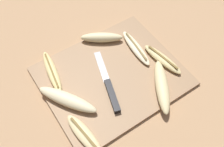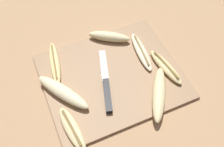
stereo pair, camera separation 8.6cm
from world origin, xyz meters
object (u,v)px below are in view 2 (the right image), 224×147
(knife, at_px, (107,90))
(banana_spotted_left, at_px, (166,67))
(banana_soft_right, at_px, (109,37))
(banana_cream_curved, at_px, (63,92))
(banana_golden_short, at_px, (55,63))
(banana_mellow_near, at_px, (72,129))
(banana_ripe_center, at_px, (159,94))
(banana_bright_far, at_px, (141,51))

(knife, relative_size, banana_spotted_left, 1.45)
(banana_soft_right, relative_size, banana_spotted_left, 0.88)
(knife, height_order, banana_cream_curved, banana_cream_curved)
(banana_golden_short, bearing_deg, banana_mellow_near, -94.82)
(banana_ripe_center, relative_size, banana_soft_right, 1.29)
(banana_mellow_near, bearing_deg, banana_golden_short, 85.18)
(knife, bearing_deg, banana_bright_far, 45.96)
(banana_mellow_near, distance_m, banana_soft_right, 0.36)
(banana_mellow_near, bearing_deg, knife, 29.34)
(banana_mellow_near, bearing_deg, banana_ripe_center, -0.35)
(banana_bright_far, relative_size, banana_cream_curved, 0.92)
(banana_soft_right, relative_size, banana_golden_short, 0.80)
(banana_bright_far, height_order, banana_mellow_near, same)
(banana_golden_short, distance_m, banana_cream_curved, 0.12)
(banana_soft_right, bearing_deg, banana_ripe_center, -79.90)
(banana_bright_far, xyz_separation_m, banana_soft_right, (-0.08, 0.10, 0.01))
(banana_mellow_near, height_order, banana_ripe_center, banana_ripe_center)
(knife, xyz_separation_m, banana_mellow_near, (-0.14, -0.08, 0.00))
(banana_soft_right, height_order, banana_golden_short, banana_soft_right)
(knife, distance_m, banana_bright_far, 0.19)
(banana_bright_far, distance_m, banana_ripe_center, 0.18)
(banana_mellow_near, distance_m, banana_ripe_center, 0.28)
(banana_golden_short, xyz_separation_m, banana_cream_curved, (-0.01, -0.12, 0.01))
(banana_cream_curved, xyz_separation_m, banana_spotted_left, (0.34, -0.04, -0.01))
(banana_ripe_center, bearing_deg, banana_mellow_near, 179.65)
(banana_soft_right, bearing_deg, banana_golden_short, -172.17)
(banana_golden_short, relative_size, banana_spotted_left, 1.11)
(banana_mellow_near, xyz_separation_m, banana_cream_curved, (0.01, 0.12, 0.01))
(banana_ripe_center, distance_m, banana_soft_right, 0.28)
(knife, xyz_separation_m, banana_bright_far, (0.17, 0.09, 0.00))
(banana_ripe_center, distance_m, banana_spotted_left, 0.11)
(banana_ripe_center, xyz_separation_m, banana_cream_curved, (-0.27, 0.12, 0.00))
(knife, bearing_deg, banana_golden_short, 143.08)
(knife, xyz_separation_m, banana_soft_right, (0.09, 0.19, 0.01))
(banana_ripe_center, relative_size, banana_cream_curved, 0.99)
(knife, distance_m, banana_ripe_center, 0.16)
(banana_bright_far, height_order, banana_ripe_center, banana_ripe_center)
(banana_mellow_near, xyz_separation_m, banana_soft_right, (0.23, 0.27, 0.01))
(knife, height_order, banana_bright_far, banana_bright_far)
(banana_cream_curved, bearing_deg, banana_mellow_near, -95.84)
(banana_golden_short, bearing_deg, banana_soft_right, 7.83)
(banana_cream_curved, bearing_deg, banana_spotted_left, -6.40)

